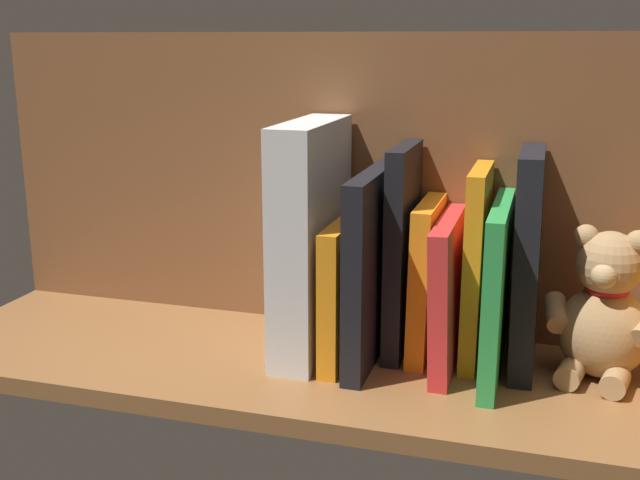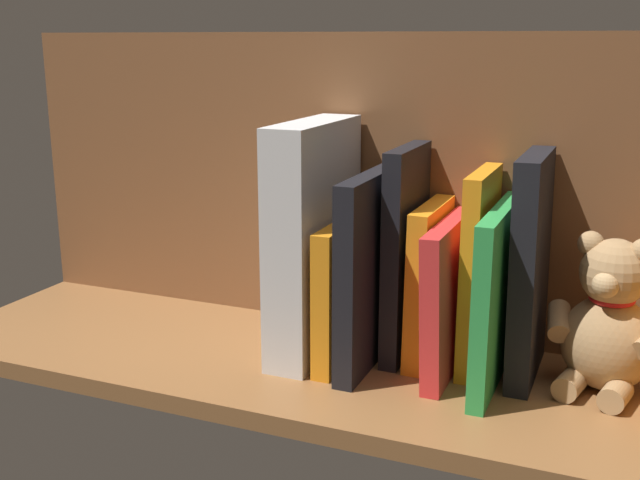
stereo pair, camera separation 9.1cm
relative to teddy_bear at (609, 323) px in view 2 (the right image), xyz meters
The scene contains 12 objects.
ground_plane 34.00cm from the teddy_bear, ahead, with size 100.52×31.37×2.20cm, color brown.
shelf_back_panel 35.66cm from the teddy_bear, 15.38° to the right, with size 100.52×1.50×38.89cm, color brown.
teddy_bear is the anchor object (origin of this frame).
book_2 10.27cm from the teddy_bear, ahead, with size 2.71×14.24×25.89cm, color black.
book_3 12.38cm from the teddy_bear, 10.31° to the left, with size 1.93×19.94×20.20cm, color green.
book_4 15.32cm from the teddy_bear, ahead, with size 2.02×13.03×23.55cm, color orange.
book_5 17.71cm from the teddy_bear, ahead, with size 2.19×17.88×17.86cm, color red.
book_6 20.79cm from the teddy_bear, ahead, with size 2.32×13.18×19.16cm, color orange.
book_7 24.31cm from the teddy_bear, ahead, with size 2.21×12.90×25.82cm, color black.
book_8 27.17cm from the teddy_bear, ahead, with size 2.40×19.69×23.11cm, color black.
book_9 30.01cm from the teddy_bear, ahead, with size 2.29×18.53×17.18cm, color orange.
dictionary_thick_white 35.16cm from the teddy_bear, ahead, with size 5.22×18.88×28.65cm, color silver.
Camera 2 is at (-33.83, 81.31, 38.04)cm, focal length 43.40 mm.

